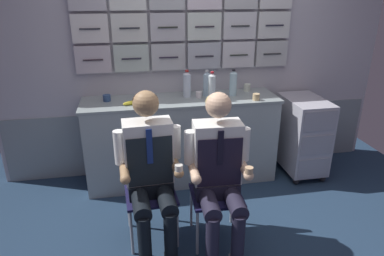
# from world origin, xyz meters

# --- Properties ---
(ground) EXTENTS (4.80, 4.80, 0.04)m
(ground) POSITION_xyz_m (0.00, 0.00, -0.02)
(ground) COLOR #1F334B
(galley_bulkhead) EXTENTS (4.20, 0.14, 2.15)m
(galley_bulkhead) POSITION_xyz_m (-0.02, 1.37, 1.12)
(galley_bulkhead) COLOR #B6B4BE
(galley_bulkhead) RESTS_ON ground
(galley_counter) EXTENTS (2.01, 0.53, 0.91)m
(galley_counter) POSITION_xyz_m (-0.21, 1.09, 0.46)
(galley_counter) COLOR #96A3A4
(galley_counter) RESTS_ON ground
(service_trolley) EXTENTS (0.40, 0.65, 0.86)m
(service_trolley) POSITION_xyz_m (1.13, 1.00, 0.46)
(service_trolley) COLOR black
(service_trolley) RESTS_ON ground
(folding_chair_left) EXTENTS (0.42, 0.42, 0.82)m
(folding_chair_left) POSITION_xyz_m (-0.61, 0.26, 0.50)
(folding_chair_left) COLOR #A8AAAF
(folding_chair_left) RESTS_ON ground
(crew_member_left) EXTENTS (0.51, 0.64, 1.27)m
(crew_member_left) POSITION_xyz_m (-0.60, 0.10, 0.70)
(crew_member_left) COLOR black
(crew_member_left) RESTS_ON ground
(folding_chair_right) EXTENTS (0.42, 0.42, 0.82)m
(folding_chair_right) POSITION_xyz_m (-0.09, 0.14, 0.50)
(folding_chair_right) COLOR #A8AAAF
(folding_chair_right) RESTS_ON ground
(crew_member_right) EXTENTS (0.51, 0.64, 1.27)m
(crew_member_right) POSITION_xyz_m (-0.09, -0.01, 0.69)
(crew_member_right) COLOR black
(crew_member_right) RESTS_ON ground
(water_bottle_short) EXTENTS (0.08, 0.08, 0.28)m
(water_bottle_short) POSITION_xyz_m (0.35, 1.12, 1.05)
(water_bottle_short) COLOR silver
(water_bottle_short) RESTS_ON galley_counter
(water_bottle_clear) EXTENTS (0.07, 0.07, 0.29)m
(water_bottle_clear) POSITION_xyz_m (0.09, 1.00, 1.05)
(water_bottle_clear) COLOR silver
(water_bottle_clear) RESTS_ON galley_counter
(water_bottle_tall) EXTENTS (0.07, 0.07, 0.27)m
(water_bottle_tall) POSITION_xyz_m (0.08, 1.16, 1.04)
(water_bottle_tall) COLOR silver
(water_bottle_tall) RESTS_ON galley_counter
(sparkling_bottle_green) EXTENTS (0.08, 0.08, 0.28)m
(sparkling_bottle_green) POSITION_xyz_m (-0.13, 1.15, 1.05)
(sparkling_bottle_green) COLOR silver
(sparkling_bottle_green) RESTS_ON galley_counter
(paper_cup_blue) EXTENTS (0.07, 0.07, 0.07)m
(paper_cup_blue) POSITION_xyz_m (0.53, 0.91, 0.95)
(paper_cup_blue) COLOR tan
(paper_cup_blue) RESTS_ON galley_counter
(espresso_cup_small) EXTENTS (0.07, 0.07, 0.08)m
(espresso_cup_small) POSITION_xyz_m (0.55, 1.25, 0.96)
(espresso_cup_small) COLOR silver
(espresso_cup_small) RESTS_ON galley_counter
(paper_cup_tan) EXTENTS (0.06, 0.06, 0.06)m
(paper_cup_tan) POSITION_xyz_m (-0.02, 1.10, 0.95)
(paper_cup_tan) COLOR white
(paper_cup_tan) RESTS_ON galley_counter
(coffee_cup_white) EXTENTS (0.08, 0.08, 0.06)m
(coffee_cup_white) POSITION_xyz_m (-0.95, 1.15, 0.95)
(coffee_cup_white) COLOR navy
(coffee_cup_white) RESTS_ON galley_counter
(snack_banana) EXTENTS (0.17, 0.10, 0.04)m
(snack_banana) POSITION_xyz_m (-0.71, 0.99, 0.93)
(snack_banana) COLOR yellow
(snack_banana) RESTS_ON galley_counter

